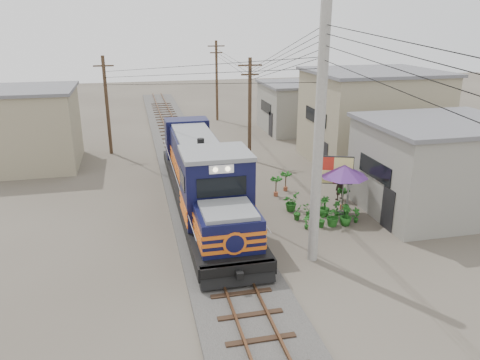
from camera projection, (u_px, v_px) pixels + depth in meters
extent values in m
plane|color=#473F35|center=(227.00, 263.00, 19.00)|extent=(120.00, 120.00, 0.00)
cube|color=#595651|center=(193.00, 182.00, 28.18)|extent=(3.60, 70.00, 0.16)
cube|color=#51331E|center=(184.00, 180.00, 28.01)|extent=(0.08, 70.00, 0.12)
cube|color=#51331E|center=(202.00, 178.00, 28.24)|extent=(0.08, 70.00, 0.12)
cube|color=black|center=(204.00, 195.00, 24.17)|extent=(2.91, 16.04, 0.55)
cube|color=black|center=(222.00, 243.00, 19.65)|extent=(2.21, 3.21, 0.65)
cube|color=black|center=(191.00, 171.00, 28.88)|extent=(2.21, 3.21, 0.65)
cube|color=black|center=(228.00, 230.00, 18.17)|extent=(2.38, 2.41, 1.50)
cube|color=black|center=(216.00, 189.00, 20.21)|extent=(2.85, 2.61, 3.11)
cube|color=slate|center=(215.00, 153.00, 19.69)|extent=(2.91, 2.74, 0.18)
cube|color=black|center=(222.00, 187.00, 18.83)|extent=(2.03, 0.06, 0.80)
cube|color=white|center=(221.00, 169.00, 18.57)|extent=(1.00, 0.06, 0.35)
cube|color=black|center=(196.00, 158.00, 26.07)|extent=(2.27, 9.82, 2.31)
cube|color=slate|center=(196.00, 137.00, 25.67)|extent=(2.03, 9.82, 0.18)
cube|color=#D85C14|center=(203.00, 185.00, 23.99)|extent=(2.95, 16.04, 0.14)
cube|color=#D85C14|center=(203.00, 179.00, 23.89)|extent=(2.95, 16.04, 0.14)
cube|color=#D85C14|center=(203.00, 174.00, 23.79)|extent=(2.95, 16.04, 0.14)
cylinder|color=#9E9B93|center=(319.00, 141.00, 17.66)|extent=(0.40, 0.40, 10.00)
cylinder|color=#4C3826|center=(250.00, 110.00, 31.72)|extent=(0.24, 0.24, 7.00)
cube|color=#4C3826|center=(250.00, 65.00, 30.74)|extent=(1.60, 0.10, 0.10)
cube|color=#4C3826|center=(250.00, 75.00, 30.93)|extent=(1.20, 0.10, 0.10)
cylinder|color=#4C3826|center=(217.00, 81.00, 44.59)|extent=(0.24, 0.24, 7.50)
cube|color=#4C3826|center=(216.00, 46.00, 43.53)|extent=(1.60, 0.10, 0.10)
cube|color=#4C3826|center=(216.00, 53.00, 43.72)|extent=(1.20, 0.10, 0.10)
cylinder|color=#4C3826|center=(107.00, 106.00, 33.36)|extent=(0.24, 0.24, 7.00)
cube|color=#4C3826|center=(103.00, 63.00, 32.38)|extent=(1.60, 0.10, 0.10)
cube|color=#4C3826|center=(104.00, 72.00, 32.58)|extent=(1.20, 0.10, 0.10)
cube|color=gray|center=(438.00, 169.00, 23.50)|extent=(7.00, 6.00, 4.50)
cube|color=slate|center=(445.00, 123.00, 22.73)|extent=(7.35, 6.30, 0.20)
cube|color=black|center=(375.00, 169.00, 22.67)|extent=(0.05, 3.00, 0.90)
cube|color=gray|center=(371.00, 118.00, 31.75)|extent=(8.00, 7.00, 6.00)
cube|color=slate|center=(375.00, 72.00, 30.74)|extent=(8.40, 7.35, 0.20)
cube|color=black|center=(316.00, 116.00, 30.79)|extent=(0.05, 3.50, 0.90)
cube|color=gray|center=(299.00, 108.00, 40.96)|extent=(6.00, 6.00, 4.00)
cube|color=slate|center=(300.00, 84.00, 40.28)|extent=(6.30, 6.30, 0.20)
cube|color=black|center=(266.00, 107.00, 40.25)|extent=(0.05, 3.00, 0.90)
cube|color=gray|center=(29.00, 129.00, 30.77)|extent=(6.00, 6.00, 5.00)
cube|color=slate|center=(23.00, 90.00, 29.92)|extent=(6.30, 6.30, 0.20)
cylinder|color=#99999E|center=(316.00, 192.00, 23.60)|extent=(0.10, 0.10, 2.22)
cylinder|color=#99999E|center=(348.00, 193.00, 23.41)|extent=(0.10, 0.10, 2.22)
cube|color=black|center=(333.00, 170.00, 23.11)|extent=(1.87, 0.80, 1.42)
cube|color=red|center=(333.00, 170.00, 23.09)|extent=(1.77, 0.73, 1.33)
cylinder|color=black|center=(341.00, 214.00, 23.67)|extent=(0.48, 0.48, 0.10)
cylinder|color=#99999E|center=(343.00, 192.00, 23.30)|extent=(0.05, 0.05, 2.39)
cone|color=#4E256F|center=(344.00, 171.00, 22.92)|extent=(2.81, 2.81, 0.60)
imported|color=black|center=(340.00, 183.00, 25.36)|extent=(0.81, 0.70, 1.88)
imported|color=#1C5819|center=(306.00, 222.00, 21.95)|extent=(0.33, 0.41, 0.68)
imported|color=#1C5819|center=(322.00, 219.00, 22.12)|extent=(0.44, 0.36, 0.79)
imported|color=#1C5819|center=(334.00, 216.00, 22.24)|extent=(1.13, 1.07, 0.98)
imported|color=#1C5819|center=(346.00, 215.00, 22.31)|extent=(0.80, 0.80, 1.03)
imported|color=#1C5819|center=(356.00, 215.00, 22.61)|extent=(0.46, 0.35, 0.78)
imported|color=#1C5819|center=(298.00, 212.00, 22.95)|extent=(0.55, 0.51, 0.79)
imported|color=#1C5819|center=(309.00, 212.00, 23.10)|extent=(0.71, 0.64, 0.70)
imported|color=#1C5819|center=(324.00, 206.00, 23.36)|extent=(0.74, 0.74, 1.02)
imported|color=#1C5819|center=(337.00, 209.00, 23.26)|extent=(0.35, 0.48, 0.87)
imported|color=#1C5819|center=(347.00, 209.00, 23.45)|extent=(0.31, 0.38, 0.68)
imported|color=#1C5819|center=(291.00, 202.00, 24.02)|extent=(1.12, 1.15, 0.97)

